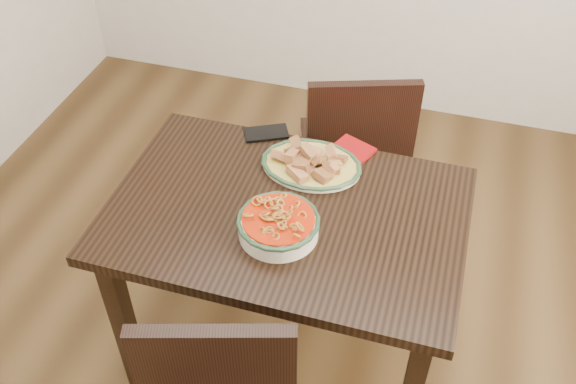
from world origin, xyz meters
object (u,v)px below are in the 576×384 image
(dining_table, at_px, (286,233))
(fish_plate, at_px, (312,157))
(chair_far, at_px, (355,149))
(smartphone, at_px, (266,133))
(noodle_bowl, at_px, (278,223))

(dining_table, relative_size, fish_plate, 3.35)
(chair_far, bearing_deg, smartphone, 30.01)
(dining_table, bearing_deg, fish_plate, 84.36)
(dining_table, bearing_deg, noodle_bowl, -86.23)
(dining_table, bearing_deg, chair_far, 81.99)
(fish_plate, bearing_deg, noodle_bowl, -92.65)
(chair_far, distance_m, fish_plate, 0.54)
(fish_plate, relative_size, noodle_bowl, 1.33)
(chair_far, height_order, smartphone, chair_far)
(dining_table, height_order, noodle_bowl, noodle_bowl)
(dining_table, relative_size, smartphone, 7.21)
(fish_plate, height_order, noodle_bowl, fish_plate)
(noodle_bowl, relative_size, smartphone, 1.62)
(dining_table, relative_size, noodle_bowl, 4.45)
(noodle_bowl, bearing_deg, smartphone, 112.37)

